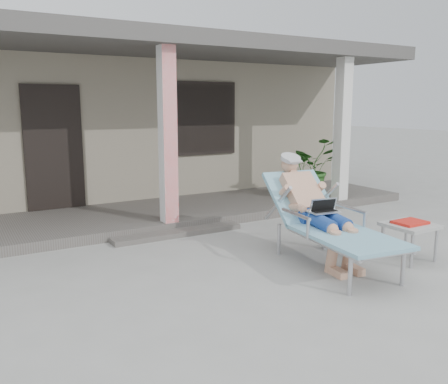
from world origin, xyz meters
TOP-DOWN VIEW (x-y plane):
  - ground at (0.00, 0.00)m, footprint 60.00×60.00m
  - house at (0.00, 6.50)m, footprint 10.40×5.40m
  - porch_deck at (0.00, 3.00)m, footprint 10.00×2.00m
  - porch_overhang at (0.00, 2.95)m, footprint 10.00×2.30m
  - porch_step at (0.00, 1.85)m, footprint 2.00×0.30m
  - lounger at (1.04, -0.09)m, footprint 1.04×2.18m
  - side_table at (2.02, -0.62)m, footprint 0.56×0.56m
  - potted_palm at (3.16, 2.62)m, footprint 1.06×0.92m

SIDE VIEW (x-z plane):
  - ground at x=0.00m, z-range 0.00..0.00m
  - porch_step at x=0.00m, z-range 0.00..0.07m
  - porch_deck at x=0.00m, z-range 0.00..0.15m
  - side_table at x=2.02m, z-range 0.17..0.67m
  - potted_palm at x=3.16m, z-range 0.15..1.30m
  - lounger at x=1.04m, z-range 0.16..1.54m
  - house at x=0.00m, z-range 0.02..3.32m
  - porch_overhang at x=0.00m, z-range 1.36..4.21m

